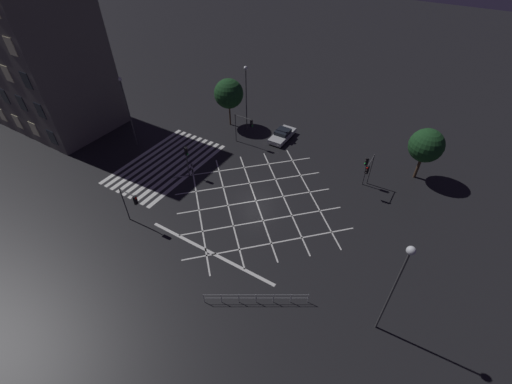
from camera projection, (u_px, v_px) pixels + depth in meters
name	position (u px, v px, depth m)	size (l,w,h in m)	color
ground_plane	(256.00, 201.00, 35.27)	(200.00, 200.00, 0.00)	black
road_markings	(189.00, 176.00, 38.40)	(19.82, 26.17, 0.01)	silver
traffic_light_median_south	(187.00, 156.00, 36.71)	(0.36, 0.39, 3.74)	#424244
traffic_light_se_cross	(131.00, 201.00, 30.93)	(0.36, 2.15, 4.00)	#424244
traffic_light_sw_cross	(245.00, 124.00, 41.39)	(0.36, 2.61, 3.87)	#424244
traffic_light_nw_main	(369.00, 169.00, 34.80)	(2.33, 0.36, 3.80)	#424244
traffic_light_nw_cross	(366.00, 166.00, 35.66)	(0.36, 0.39, 3.50)	#424244
street_lamp_east	(127.00, 105.00, 39.50)	(0.40, 0.40, 8.77)	#424244
street_lamp_west	(246.00, 90.00, 42.20)	(0.45, 0.45, 8.58)	#424244
street_lamp_far	(400.00, 274.00, 20.74)	(0.55, 0.55, 9.00)	#424244
street_tree_near	(229.00, 94.00, 43.97)	(3.79, 3.79, 6.41)	#473323
street_tree_far	(426.00, 146.00, 35.50)	(3.56, 3.56, 5.97)	#473323
waiting_car	(282.00, 135.00, 43.82)	(4.45, 1.86, 1.22)	#B7BABC
pedestrian_railing	(256.00, 297.00, 26.08)	(4.22, 6.88, 1.05)	#9EA0A5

